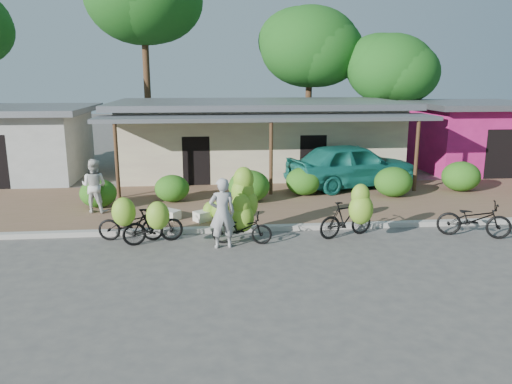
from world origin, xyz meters
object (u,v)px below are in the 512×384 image
(vendor, at_px, (222,213))
(bystander, at_px, (94,186))
(bike_right, at_px, (351,215))
(bike_far_right, at_px, (474,219))
(sack_near, at_px, (208,215))
(tree_center_right, at_px, (306,45))
(tree_near_right, at_px, (386,67))
(bike_far_left, at_px, (129,222))
(bike_left, at_px, (154,223))
(bike_center, at_px, (243,212))
(sack_far, at_px, (168,214))
(teal_van, at_px, (352,165))

(vendor, height_order, bystander, vendor)
(bike_right, xyz_separation_m, bike_far_right, (3.54, -0.15, -0.19))
(bike_far_right, relative_size, sack_near, 2.47)
(tree_center_right, height_order, bystander, tree_center_right)
(tree_near_right, bearing_deg, bike_far_left, -131.78)
(bike_left, bearing_deg, vendor, -120.64)
(bike_left, height_order, vendor, vendor)
(bike_center, height_order, sack_far, bike_center)
(bike_far_left, distance_m, bike_far_right, 9.66)
(bike_left, distance_m, vendor, 1.90)
(bike_right, height_order, bystander, bystander)
(bike_left, distance_m, bike_center, 2.42)
(bike_center, bearing_deg, bystander, 67.07)
(sack_near, bearing_deg, bike_far_left, -144.24)
(bike_right, bearing_deg, sack_far, 47.25)
(bike_center, bearing_deg, sack_far, 57.79)
(bike_right, xyz_separation_m, vendor, (-3.58, -0.35, 0.24))
(bike_far_left, height_order, sack_near, bike_far_left)
(bike_right, distance_m, bike_far_right, 3.54)
(tree_center_right, relative_size, tree_near_right, 1.23)
(bike_far_left, relative_size, bike_right, 1.02)
(sack_far, xyz_separation_m, bystander, (-2.43, 1.01, 0.74))
(bike_far_left, relative_size, bystander, 1.05)
(bike_center, bearing_deg, bike_far_left, 96.93)
(bike_center, xyz_separation_m, bystander, (-4.61, 3.01, 0.18))
(bike_right, relative_size, sack_near, 2.13)
(bike_left, bearing_deg, bike_right, -108.97)
(bike_far_left, height_order, bystander, bystander)
(bike_left, height_order, bike_far_right, bike_left)
(tree_near_right, bearing_deg, bike_center, -123.04)
(teal_van, bearing_deg, bike_center, 124.40)
(tree_center_right, height_order, teal_van, tree_center_right)
(tree_near_right, relative_size, bike_right, 3.70)
(bystander, bearing_deg, bike_far_right, 178.28)
(bike_far_left, xyz_separation_m, vendor, (2.53, -0.72, 0.37))
(bike_left, relative_size, bystander, 0.99)
(bike_center, bearing_deg, bike_left, 103.95)
(bike_far_left, bearing_deg, bike_far_right, -88.13)
(bike_far_left, xyz_separation_m, sack_far, (0.92, 1.82, -0.31))
(bike_center, xyz_separation_m, bike_right, (3.00, -0.19, -0.11))
(tree_near_right, height_order, teal_van, tree_near_right)
(bike_far_left, relative_size, bike_far_right, 0.88)
(tree_near_right, distance_m, vendor, 17.25)
(bike_left, distance_m, sack_far, 2.19)
(bike_far_right, bearing_deg, sack_near, 96.00)
(bystander, bearing_deg, sack_far, 172.36)
(tree_center_right, height_order, tree_near_right, tree_center_right)
(tree_near_right, height_order, sack_far, tree_near_right)
(bike_right, bearing_deg, bike_left, 69.74)
(tree_near_right, xyz_separation_m, bike_far_right, (-2.19, -13.77, -4.41))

